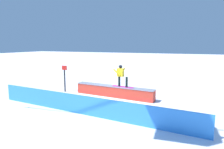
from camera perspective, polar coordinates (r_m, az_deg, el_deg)
ground_plane at (r=13.36m, az=0.47°, el=-6.16°), size 120.00×120.00×0.00m
grind_box at (r=13.28m, az=0.47°, el=-4.82°), size 5.42×1.08×0.71m
snowboarder at (r=12.84m, az=2.56°, el=-0.13°), size 1.48×0.47×1.38m
safety_fence at (r=10.07m, az=-7.79°, el=-8.44°), size 11.23×1.09×0.93m
trail_marker at (r=14.94m, az=-13.00°, el=-0.89°), size 0.40×0.10×1.86m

